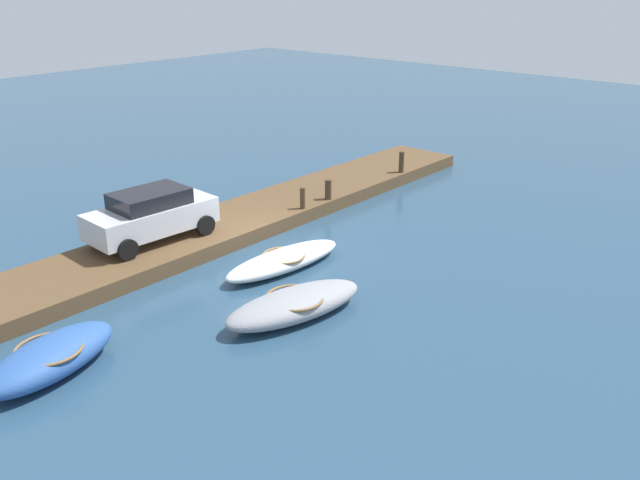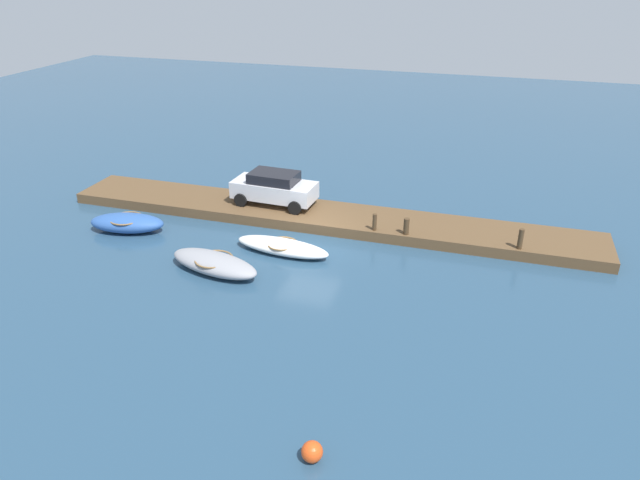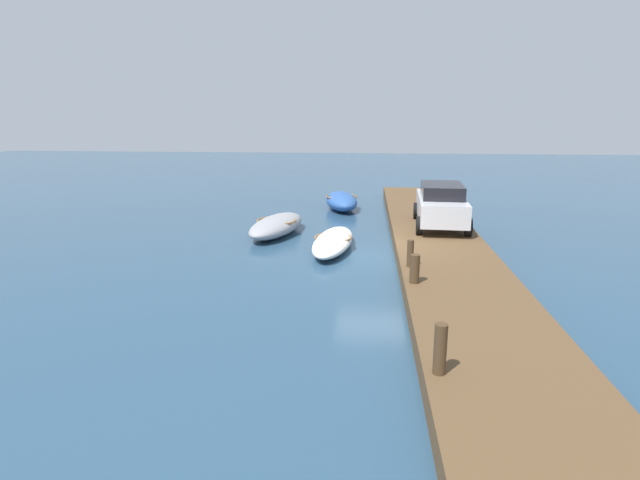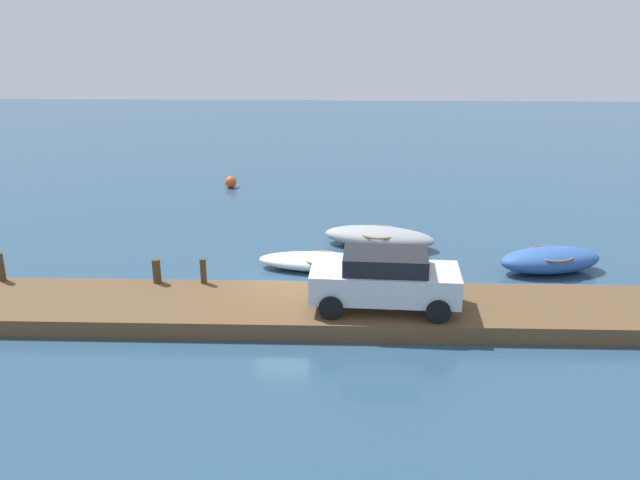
% 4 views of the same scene
% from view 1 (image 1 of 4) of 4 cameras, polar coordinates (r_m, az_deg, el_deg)
% --- Properties ---
extents(ground_plane, '(84.00, 84.00, 0.00)m').
position_cam_1_polar(ground_plane, '(21.82, -4.43, -0.82)').
color(ground_plane, navy).
extents(dock_platform, '(25.15, 2.96, 0.48)m').
position_cam_1_polar(dock_platform, '(23.22, -8.20, 1.07)').
color(dock_platform, brown).
rests_on(dock_platform, ground_plane).
extents(rowboat_white, '(4.28, 1.65, 0.56)m').
position_cam_1_polar(rowboat_white, '(20.32, -3.06, -1.68)').
color(rowboat_white, white).
rests_on(rowboat_white, ground_plane).
extents(rowboat_grey, '(4.21, 2.30, 0.73)m').
position_cam_1_polar(rowboat_grey, '(17.52, -2.15, -5.40)').
color(rowboat_grey, '#939399').
rests_on(rowboat_grey, ground_plane).
extents(rowboat_blue, '(3.59, 2.05, 0.83)m').
position_cam_1_polar(rowboat_blue, '(16.29, -21.64, -9.13)').
color(rowboat_blue, '#2D569E').
rests_on(rowboat_blue, ground_plane).
extents(mooring_post_west, '(0.21, 0.21, 0.87)m').
position_cam_1_polar(mooring_post_west, '(28.51, 6.83, 6.50)').
color(mooring_post_west, '#47331E').
rests_on(mooring_post_west, dock_platform).
extents(mooring_post_mid_west, '(0.24, 0.24, 0.73)m').
position_cam_1_polar(mooring_post_mid_west, '(24.94, 0.69, 4.25)').
color(mooring_post_mid_west, '#47331E').
rests_on(mooring_post_mid_west, dock_platform).
extents(mooring_post_mid_east, '(0.18, 0.18, 0.76)m').
position_cam_1_polar(mooring_post_mid_east, '(23.94, -1.47, 3.52)').
color(mooring_post_mid_east, '#47331E').
rests_on(mooring_post_mid_east, dock_platform).
extents(parked_car, '(4.07, 2.05, 1.59)m').
position_cam_1_polar(parked_car, '(21.62, -13.94, 2.09)').
color(parked_car, silver).
rests_on(parked_car, dock_platform).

